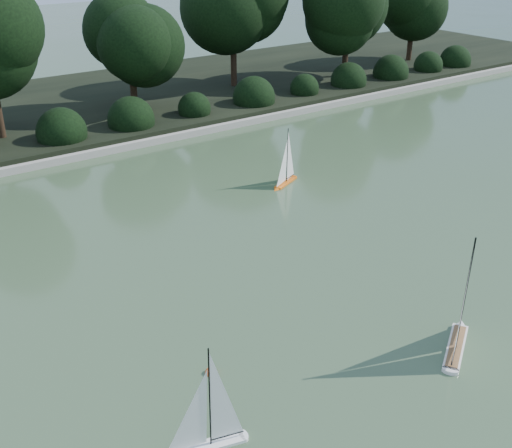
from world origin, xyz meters
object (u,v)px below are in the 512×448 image
object	(u,v)px
sailboat_white_a	(200,434)
sailboat_orange	(284,176)
sailboat_white_b	(459,328)
race_buoy	(211,373)

from	to	relation	value
sailboat_white_a	sailboat_orange	xyz separation A→B (m)	(5.65, 5.73, -0.02)
sailboat_white_a	sailboat_white_b	world-z (taller)	sailboat_white_b
sailboat_white_a	sailboat_orange	bearing A→B (deg)	45.41
sailboat_white_a	race_buoy	size ratio (longest dim) A/B	8.88
sailboat_orange	race_buoy	bearing A→B (deg)	-136.07
sailboat_white_a	race_buoy	bearing A→B (deg)	52.84
race_buoy	sailboat_white_b	bearing A→B (deg)	-25.34
sailboat_orange	race_buoy	world-z (taller)	sailboat_orange
sailboat_white_a	sailboat_white_b	xyz separation A→B (m)	(3.95, -0.41, 0.06)
sailboat_white_b	sailboat_orange	world-z (taller)	sailboat_white_b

